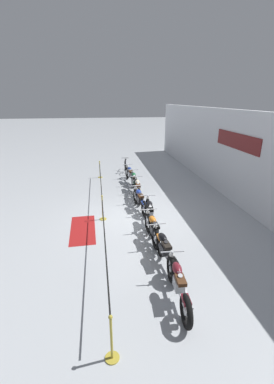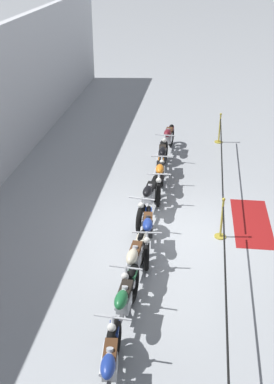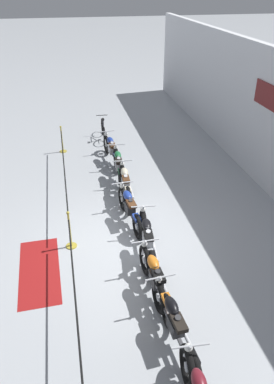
# 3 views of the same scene
# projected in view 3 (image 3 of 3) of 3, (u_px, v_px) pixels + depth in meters

# --- Properties ---
(ground_plane) EXTENTS (120.00, 120.00, 0.00)m
(ground_plane) POSITION_uv_depth(u_px,v_px,m) (118.00, 240.00, 9.71)
(ground_plane) COLOR #B2B7BC
(motorcycle_blue_0) EXTENTS (2.33, 0.63, 0.93)m
(motorcycle_blue_0) POSITION_uv_depth(u_px,v_px,m) (112.00, 150.00, 13.58)
(motorcycle_blue_0) COLOR black
(motorcycle_blue_0) RESTS_ON ground
(motorcycle_green_1) EXTENTS (2.36, 0.62, 0.97)m
(motorcycle_green_1) POSITION_uv_depth(u_px,v_px,m) (119.00, 167.00, 12.38)
(motorcycle_green_1) COLOR black
(motorcycle_green_1) RESTS_ON ground
(motorcycle_cream_2) EXTENTS (2.26, 0.62, 0.97)m
(motorcycle_cream_2) POSITION_uv_depth(u_px,v_px,m) (125.00, 184.00, 11.30)
(motorcycle_cream_2) COLOR black
(motorcycle_cream_2) RESTS_ON ground
(motorcycle_blue_3) EXTENTS (2.12, 0.62, 0.92)m
(motorcycle_blue_3) POSITION_uv_depth(u_px,v_px,m) (129.00, 208.00, 10.20)
(motorcycle_blue_3) COLOR black
(motorcycle_blue_3) RESTS_ON ground
(motorcycle_black_4) EXTENTS (2.40, 0.62, 0.95)m
(motorcycle_black_4) POSITION_uv_depth(u_px,v_px,m) (147.00, 240.00, 8.96)
(motorcycle_black_4) COLOR black
(motorcycle_black_4) RESTS_ON ground
(motorcycle_orange_5) EXTENTS (2.29, 0.62, 0.94)m
(motorcycle_orange_5) POSITION_uv_depth(u_px,v_px,m) (155.00, 279.00, 7.80)
(motorcycle_orange_5) COLOR black
(motorcycle_orange_5) RESTS_ON ground
(motorcycle_black_6) EXTENTS (2.37, 0.62, 0.93)m
(motorcycle_black_6) POSITION_uv_depth(u_px,v_px,m) (174.00, 325.00, 6.79)
(motorcycle_black_6) COLOR black
(motorcycle_black_6) RESTS_ON ground
(bicycle) EXTENTS (1.71, 0.48, 0.95)m
(bicycle) POSITION_uv_depth(u_px,v_px,m) (103.00, 130.00, 15.58)
(bicycle) COLOR black
(bicycle) RESTS_ON ground
(stanchion_far_left) EXTENTS (12.10, 0.28, 1.05)m
(stanchion_far_left) POSITION_uv_depth(u_px,v_px,m) (66.00, 193.00, 10.35)
(stanchion_far_left) COLOR gold
(stanchion_far_left) RESTS_ON ground
(stanchion_mid_left) EXTENTS (0.28, 0.28, 1.05)m
(stanchion_mid_left) POSITION_uv_depth(u_px,v_px,m) (70.00, 235.00, 9.32)
(stanchion_mid_left) COLOR gold
(stanchion_mid_left) RESTS_ON ground
(floor_banner) EXTENTS (2.37, 0.99, 0.01)m
(floor_banner) POSITION_uv_depth(u_px,v_px,m) (39.00, 271.00, 8.72)
(floor_banner) COLOR maroon
(floor_banner) RESTS_ON ground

